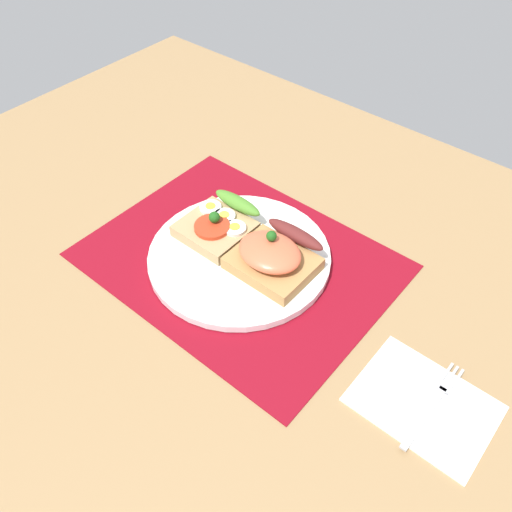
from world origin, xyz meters
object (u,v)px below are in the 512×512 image
plate (239,256)px  napkin (424,403)px  sandwich_egg_tomato (219,224)px  fork (434,403)px  sandwich_salmon (274,255)px

plate → napkin: plate is taller
plate → napkin: 30.38cm
sandwich_egg_tomato → napkin: (35.35, -5.16, -2.47)cm
plate → fork: size_ratio=1.96×
sandwich_salmon → fork: sandwich_salmon is taller
plate → napkin: (30.17, -3.52, -0.55)cm
plate → napkin: size_ratio=1.69×
sandwich_salmon → fork: size_ratio=0.83×
sandwich_egg_tomato → napkin: sandwich_egg_tomato is taller
napkin → fork: 1.06cm
sandwich_egg_tomato → fork: bearing=-7.4°
fork → sandwich_salmon: bearing=170.6°
napkin → fork: fork is taller
napkin → sandwich_salmon: bearing=169.3°
sandwich_egg_tomato → sandwich_salmon: (10.23, -0.42, 0.65)cm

